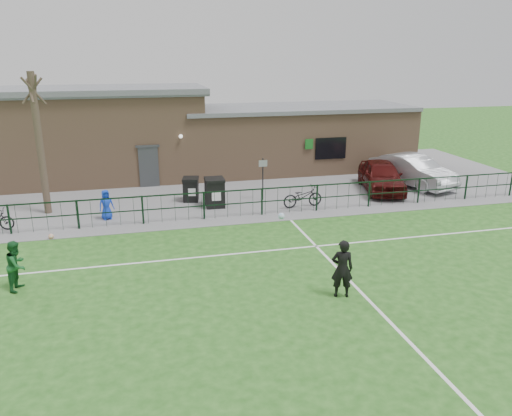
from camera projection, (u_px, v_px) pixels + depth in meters
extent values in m
plane|color=#215418|center=(299.00, 304.00, 13.89)|extent=(90.00, 90.00, 0.00)
cube|color=slate|center=(218.00, 185.00, 26.40)|extent=(34.00, 13.00, 0.02)
cube|color=white|center=(240.00, 218.00, 21.12)|extent=(28.00, 0.10, 0.01)
cube|color=white|center=(263.00, 251.00, 17.59)|extent=(28.00, 0.10, 0.01)
cube|color=white|center=(365.00, 296.00, 14.34)|extent=(0.10, 16.00, 0.01)
cube|color=black|center=(239.00, 203.00, 21.12)|extent=(28.00, 0.10, 1.20)
cylinder|color=#433429|center=(40.00, 145.00, 20.90)|extent=(0.30, 0.30, 6.00)
cube|color=black|center=(191.00, 190.00, 23.40)|extent=(0.83, 0.90, 1.03)
cube|color=black|center=(215.00, 193.00, 22.50)|extent=(0.83, 0.93, 1.22)
cylinder|color=black|center=(263.00, 179.00, 23.42)|extent=(0.07, 0.07, 2.00)
imported|color=#3F0C0B|center=(381.00, 176.00, 25.04)|extent=(2.92, 4.82, 1.53)
imported|color=#B1B3B9|center=(412.00, 171.00, 26.03)|extent=(3.12, 5.13, 1.60)
imported|color=black|center=(303.00, 197.00, 22.45)|extent=(1.90, 0.80, 0.97)
imported|color=#153AC7|center=(106.00, 205.00, 20.76)|extent=(0.72, 0.59, 1.26)
imported|color=black|center=(342.00, 269.00, 14.11)|extent=(0.71, 0.55, 1.72)
sphere|color=white|center=(281.00, 216.00, 16.55)|extent=(0.22, 0.22, 0.22)
imported|color=#195927|center=(17.00, 265.00, 14.59)|extent=(0.73, 0.85, 1.51)
sphere|color=white|center=(51.00, 236.00, 18.73)|extent=(0.20, 0.20, 0.20)
cube|color=#9D7658|center=(208.00, 143.00, 28.66)|extent=(24.00, 5.00, 3.50)
cube|color=#9D7658|center=(91.00, 104.00, 26.54)|extent=(11.52, 5.00, 1.20)
cube|color=#54565B|center=(90.00, 90.00, 26.33)|extent=(12.02, 5.40, 0.28)
cube|color=#54565B|center=(296.00, 108.00, 29.31)|extent=(13.44, 5.30, 0.22)
cube|color=#383A3D|center=(149.00, 167.00, 25.73)|extent=(1.00, 0.08, 2.10)
cube|color=black|center=(331.00, 148.00, 27.84)|extent=(1.80, 0.08, 1.20)
cube|color=#19661E|center=(309.00, 144.00, 27.41)|extent=(0.45, 0.04, 0.55)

